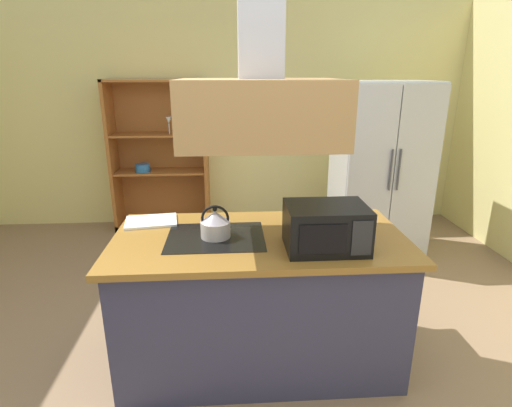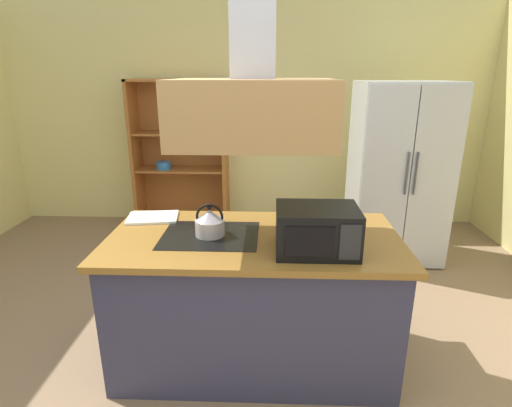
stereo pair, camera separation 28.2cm
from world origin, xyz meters
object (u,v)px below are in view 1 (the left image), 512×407
object	(u,v)px
refrigerator	(379,170)
cutting_board	(151,221)
dish_cabinet	(161,165)
microwave	(326,227)
kettle	(215,224)

from	to	relation	value
refrigerator	cutting_board	bearing A→B (deg)	-145.92
dish_cabinet	microwave	world-z (taller)	dish_cabinet
refrigerator	dish_cabinet	bearing A→B (deg)	160.32
dish_cabinet	kettle	xyz separation A→B (m)	(0.75, -2.58, 0.20)
kettle	microwave	distance (m)	0.67
cutting_board	microwave	bearing A→B (deg)	-24.20
cutting_board	dish_cabinet	bearing A→B (deg)	97.47
refrigerator	microwave	distance (m)	2.18
kettle	microwave	world-z (taller)	microwave
dish_cabinet	kettle	size ratio (longest dim) A/B	8.74
microwave	dish_cabinet	bearing A→B (deg)	116.50
refrigerator	dish_cabinet	world-z (taller)	dish_cabinet
kettle	dish_cabinet	bearing A→B (deg)	106.16
cutting_board	microwave	distance (m)	1.20
dish_cabinet	microwave	size ratio (longest dim) A/B	3.91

